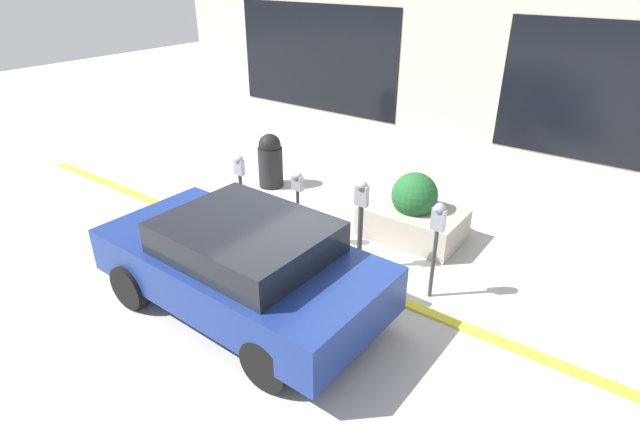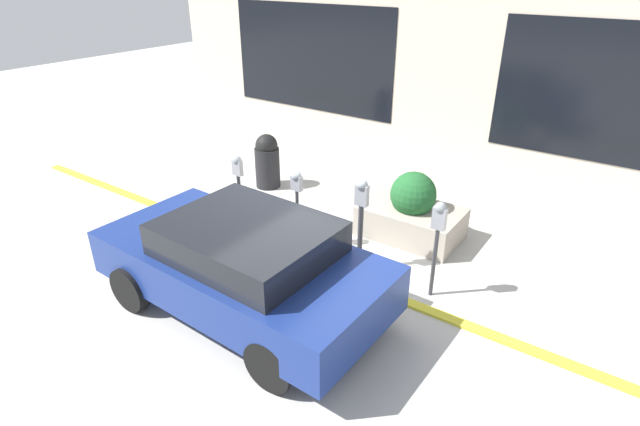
% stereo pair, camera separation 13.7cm
% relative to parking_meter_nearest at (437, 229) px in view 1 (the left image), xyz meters
% --- Properties ---
extents(ground_plane, '(40.00, 40.00, 0.00)m').
position_rel_parking_meter_nearest_xyz_m(ground_plane, '(1.76, 0.30, -1.07)').
color(ground_plane, beige).
extents(curb_strip, '(14.57, 0.16, 0.04)m').
position_rel_parking_meter_nearest_xyz_m(curb_strip, '(1.76, 0.38, -1.05)').
color(curb_strip, gold).
rests_on(curb_strip, ground_plane).
extents(building_facade, '(14.57, 0.17, 3.99)m').
position_rel_parking_meter_nearest_xyz_m(building_facade, '(1.76, -4.17, 0.93)').
color(building_facade, beige).
rests_on(building_facade, ground_plane).
extents(parking_meter_nearest, '(0.18, 0.15, 1.45)m').
position_rel_parking_meter_nearest_xyz_m(parking_meter_nearest, '(0.00, 0.00, 0.00)').
color(parking_meter_nearest, '#38383D').
rests_on(parking_meter_nearest, ground_plane).
extents(parking_meter_second, '(0.20, 0.17, 1.47)m').
position_rel_parking_meter_nearest_xyz_m(parking_meter_second, '(1.19, -0.02, -0.06)').
color(parking_meter_second, '#38383D').
rests_on(parking_meter_second, ground_plane).
extents(parking_meter_middle, '(0.19, 0.16, 1.33)m').
position_rel_parking_meter_nearest_xyz_m(parking_meter_middle, '(2.34, 0.01, -0.06)').
color(parking_meter_middle, '#38383D').
rests_on(parking_meter_middle, ground_plane).
extents(parking_meter_fourth, '(0.18, 0.15, 1.32)m').
position_rel_parking_meter_nearest_xyz_m(parking_meter_fourth, '(3.58, 0.02, -0.13)').
color(parking_meter_fourth, '#38383D').
rests_on(parking_meter_fourth, ground_plane).
extents(planter_box, '(1.65, 1.07, 1.16)m').
position_rel_parking_meter_nearest_xyz_m(planter_box, '(0.99, -1.38, -0.64)').
color(planter_box, '#A39989').
rests_on(planter_box, ground_plane).
extents(parked_car_front, '(3.97, 1.96, 1.34)m').
position_rel_parking_meter_nearest_xyz_m(parked_car_front, '(1.92, 1.73, -0.35)').
color(parked_car_front, navy).
rests_on(parked_car_front, ground_plane).
extents(trash_bin, '(0.51, 0.51, 1.12)m').
position_rel_parking_meter_nearest_xyz_m(trash_bin, '(4.36, -1.61, -0.50)').
color(trash_bin, black).
rests_on(trash_bin, ground_plane).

